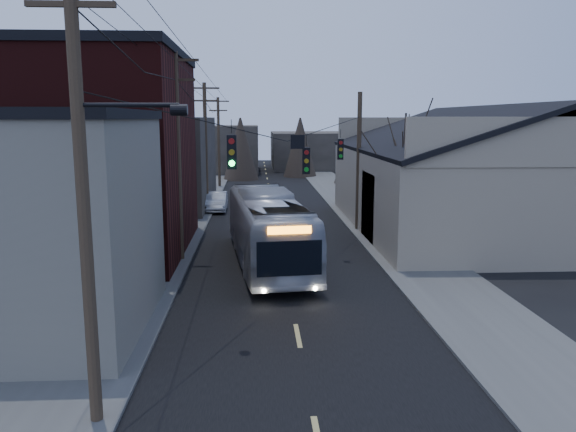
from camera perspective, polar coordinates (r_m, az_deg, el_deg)
The scene contains 13 objects.
road_surface at distance 39.74m, azimuth -1.36°, elevation -0.13°, with size 9.00×110.00×0.02m, color black.
sidewalk_left at distance 40.05m, azimuth -10.70°, elevation -0.15°, with size 4.00×110.00×0.12m, color #474744.
sidewalk_right at distance 40.47m, azimuth 7.88°, elevation 0.03°, with size 4.00×110.00×0.12m, color #474744.
building_clapboard at distance 19.98m, azimuth -25.90°, elevation -0.99°, with size 8.00×8.00×7.00m, color #6C685A.
building_brick at distance 30.45m, azimuth -19.98°, elevation 5.67°, with size 10.00×12.00×10.00m, color black.
building_left_far at distance 45.98m, azimuth -13.61°, elevation 5.34°, with size 9.00×14.00×7.00m, color #302B26.
warehouse at distance 37.23m, azimuth 19.35°, elevation 2.81°, with size 16.16×20.60×7.73m.
building_far_left at distance 74.36m, azimuth -6.95°, elevation 6.79°, with size 10.00×12.00×6.00m, color #302B26.
building_far_right at distance 79.67m, azimuth 2.72°, elevation 6.70°, with size 12.00×14.00×5.00m, color #302B26.
bare_tree at distance 30.32m, azimuth 11.66°, elevation 3.39°, with size 0.40×0.40×7.20m, color black.
utility_lines at distance 33.36m, azimuth -6.44°, elevation 6.44°, with size 11.24×45.28×10.50m.
bus at distance 26.87m, azimuth -2.03°, elevation -1.32°, with size 2.86×12.23×3.41m, color #9FA3AB.
parked_car at distance 42.79m, azimuth -7.27°, elevation 1.46°, with size 1.51×4.32×1.42m, color #B5B9BE.
Camera 1 is at (-1.30, -9.11, 6.93)m, focal length 35.00 mm.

